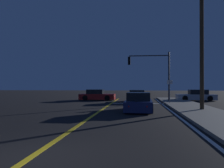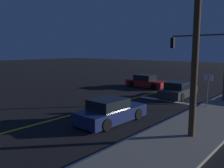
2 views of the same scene
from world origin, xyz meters
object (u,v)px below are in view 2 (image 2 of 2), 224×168
at_px(utility_pole_right, 197,24).
at_px(street_sign_corner, 208,85).
at_px(car_side_waiting_charcoal, 178,90).
at_px(traffic_signal_near_right, 203,53).
at_px(car_mid_block_navy, 111,112).
at_px(car_far_approaching_red, 146,82).

xyz_separation_m(utility_pole_right, street_sign_corner, (-1.40, 6.12, -3.49)).
height_order(car_side_waiting_charcoal, street_sign_corner, street_sign_corner).
relative_size(traffic_signal_near_right, street_sign_corner, 2.32).
height_order(traffic_signal_near_right, utility_pole_right, utility_pole_right).
xyz_separation_m(car_mid_block_navy, utility_pole_right, (4.46, 0.44, 4.52)).
distance_m(car_side_waiting_charcoal, utility_pole_right, 10.81).
xyz_separation_m(car_mid_block_navy, car_far_approaching_red, (-5.16, 11.80, 0.00)).
bearing_deg(traffic_signal_near_right, utility_pole_right, 107.43).
bearing_deg(traffic_signal_near_right, car_mid_block_navy, 79.95).
bearing_deg(utility_pole_right, street_sign_corner, 102.88).
bearing_deg(street_sign_corner, car_side_waiting_charcoal, 142.44).
bearing_deg(car_side_waiting_charcoal, street_sign_corner, -40.34).
xyz_separation_m(car_side_waiting_charcoal, utility_pole_right, (4.67, -8.64, 4.52)).
bearing_deg(car_mid_block_navy, car_far_approaching_red, 115.06).
height_order(car_side_waiting_charcoal, traffic_signal_near_right, traffic_signal_near_right).
relative_size(car_mid_block_navy, traffic_signal_near_right, 0.79).
bearing_deg(traffic_signal_near_right, street_sign_corner, 116.58).
bearing_deg(car_mid_block_navy, traffic_signal_near_right, 81.41).
xyz_separation_m(car_mid_block_navy, street_sign_corner, (3.06, 6.56, 1.03)).
bearing_deg(car_mid_block_navy, utility_pole_right, 7.06).
relative_size(car_side_waiting_charcoal, street_sign_corner, 1.92).
bearing_deg(utility_pole_right, car_mid_block_navy, -174.39).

